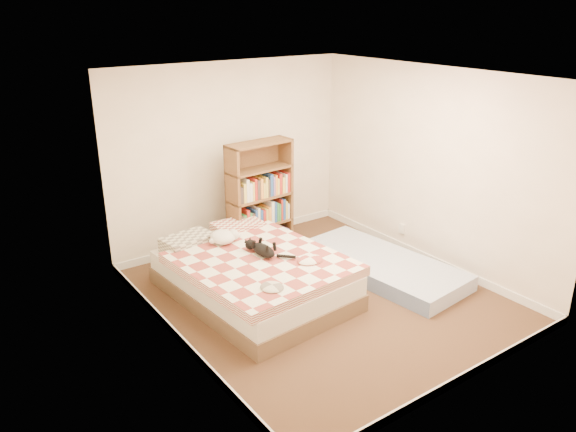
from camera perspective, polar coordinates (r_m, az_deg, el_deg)
room at (r=6.11m, az=3.46°, el=1.82°), size 3.51×4.01×2.51m
bed at (r=6.50m, az=-3.71°, el=-5.90°), size 1.74×2.29×0.58m
bookshelf at (r=7.57m, az=-2.93°, el=0.50°), size 0.93×0.37×1.52m
floor_mattress at (r=7.17m, az=9.44°, el=-5.00°), size 1.18×2.22×0.19m
black_cat at (r=6.34m, az=-2.65°, el=-3.38°), size 0.27×0.64×0.14m
white_dog at (r=6.66m, az=-6.54°, el=-2.13°), size 0.39×0.41×0.15m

